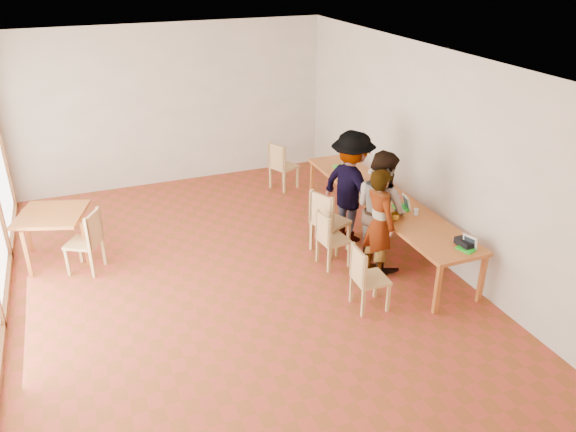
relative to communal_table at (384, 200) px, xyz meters
name	(u,v)px	position (x,y,z in m)	size (l,w,h in m)	color
ground	(235,281)	(-2.50, -0.29, -0.70)	(8.00, 8.00, 0.00)	#A03A26
wall_back	(170,106)	(-2.50, 3.71, 0.80)	(6.00, 0.10, 3.00)	beige
wall_front	(394,390)	(-2.50, -4.29, 0.80)	(6.00, 0.10, 3.00)	beige
wall_right	(428,153)	(0.50, -0.29, 0.80)	(0.10, 8.00, 3.00)	beige
ceiling	(224,61)	(-2.50, -0.29, 2.32)	(6.00, 8.00, 0.04)	white
communal_table	(384,200)	(0.00, 0.00, 0.00)	(0.80, 4.00, 0.75)	#AF5E27
side_table	(52,218)	(-4.75, 1.29, -0.03)	(0.90, 0.90, 0.75)	#AF5E27
chair_near	(364,272)	(-1.15, -1.50, -0.17)	(0.43, 0.43, 0.47)	tan
chair_mid	(328,234)	(-1.11, -0.37, -0.18)	(0.42, 0.42, 0.45)	tan
chair_far	(326,216)	(-0.97, 0.01, -0.09)	(0.61, 0.61, 0.53)	tan
chair_empty	(280,162)	(-0.74, 2.53, -0.14)	(0.57, 0.57, 0.49)	tan
chair_spare	(89,235)	(-4.29, 0.74, -0.14)	(0.59, 0.59, 0.49)	tan
person_near	(379,223)	(-0.55, -0.79, 0.09)	(0.58, 0.38, 1.58)	gray
person_mid	(381,209)	(-0.40, -0.56, 0.16)	(0.84, 0.66, 1.74)	gray
person_far	(352,187)	(-0.44, 0.25, 0.19)	(1.15, 0.66, 1.78)	gray
laptop_near	(468,246)	(0.16, -1.79, 0.10)	(0.24, 0.26, 0.18)	green
laptop_mid	(403,205)	(0.05, -0.45, 0.10)	(0.25, 0.27, 0.20)	green
laptop_far	(343,165)	(-0.03, 1.35, 0.11)	(0.24, 0.27, 0.22)	green
yellow_mug	(395,217)	(-0.26, -0.72, 0.10)	(0.13, 0.13, 0.10)	orange
green_bottle	(378,183)	(0.03, 0.27, 0.19)	(0.07, 0.07, 0.28)	#177B18
clear_glass	(416,212)	(0.11, -0.69, 0.09)	(0.07, 0.07, 0.09)	silver
condiment_cup	(371,172)	(0.30, 0.97, 0.08)	(0.08, 0.08, 0.06)	white
pink_phone	(398,196)	(0.23, -0.04, 0.05)	(0.05, 0.10, 0.01)	#C6427E
black_pouch	(465,243)	(0.18, -1.71, 0.09)	(0.16, 0.26, 0.09)	black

